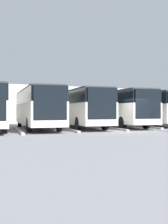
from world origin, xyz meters
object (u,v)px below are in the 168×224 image
(bus_1, at_px, (145,108))
(bus_3, at_px, (79,107))
(bus_4, at_px, (37,107))
(bus_2, at_px, (117,108))

(bus_1, height_order, bus_3, same)
(bus_1, xyz_separation_m, bus_3, (7.96, 0.65, 0.00))
(bus_3, bearing_deg, bus_1, -168.68)
(bus_1, relative_size, bus_4, 1.00)
(bus_2, xyz_separation_m, bus_4, (7.96, -0.00, 0.00))
(bus_2, height_order, bus_4, same)
(bus_3, xyz_separation_m, bus_4, (3.98, 0.16, 0.00))
(bus_3, distance_m, bus_4, 3.98)
(bus_3, bearing_deg, bus_2, -175.72)
(bus_1, distance_m, bus_4, 11.97)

